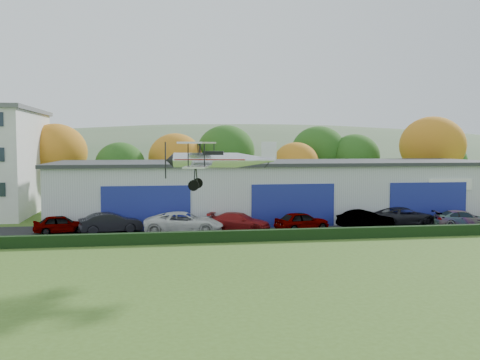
{
  "coord_description": "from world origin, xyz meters",
  "views": [
    {
      "loc": [
        -6.24,
        -21.15,
        6.97
      ],
      "look_at": [
        -1.13,
        11.34,
        4.72
      ],
      "focal_mm": 40.31,
      "sensor_mm": 36.0,
      "label": 1
    }
  ],
  "objects": [
    {
      "name": "car_2",
      "position": [
        -4.14,
        19.87,
        0.88
      ],
      "size": [
        6.3,
        3.48,
        1.67
      ],
      "primitive_type": "imported",
      "rotation": [
        0.0,
        0.0,
        1.45
      ],
      "color": "silver",
      "rests_on": "apron"
    },
    {
      "name": "car_3",
      "position": [
        0.26,
        20.5,
        0.77
      ],
      "size": [
        5.33,
        3.81,
        1.43
      ],
      "primitive_type": "imported",
      "rotation": [
        0.0,
        0.0,
        1.16
      ],
      "color": "maroon",
      "rests_on": "apron"
    },
    {
      "name": "tree_belt",
      "position": [
        0.85,
        40.62,
        5.61
      ],
      "size": [
        75.7,
        13.22,
        10.12
      ],
      "color": "#3D2614",
      "rests_on": "ground"
    },
    {
      "name": "biplane",
      "position": [
        -2.97,
        8.52,
        6.11
      ],
      "size": [
        6.27,
        7.14,
        2.66
      ],
      "rotation": [
        0.0,
        0.0,
        -0.21
      ],
      "color": "silver"
    },
    {
      "name": "apron",
      "position": [
        3.0,
        21.0,
        0.03
      ],
      "size": [
        48.0,
        9.0,
        0.05
      ],
      "primitive_type": "cube",
      "color": "black",
      "rests_on": "ground"
    },
    {
      "name": "car_6",
      "position": [
        14.54,
        21.36,
        0.8
      ],
      "size": [
        5.5,
        2.72,
        1.5
      ],
      "primitive_type": "imported",
      "rotation": [
        0.0,
        0.0,
        1.61
      ],
      "color": "black",
      "rests_on": "apron"
    },
    {
      "name": "car_4",
      "position": [
        5.19,
        19.94,
        0.8
      ],
      "size": [
        4.7,
        2.88,
        1.49
      ],
      "primitive_type": "imported",
      "rotation": [
        0.0,
        0.0,
        1.84
      ],
      "color": "gray",
      "rests_on": "apron"
    },
    {
      "name": "car_5",
      "position": [
        10.59,
        20.2,
        0.79
      ],
      "size": [
        4.68,
        2.14,
        1.49
      ],
      "primitive_type": "imported",
      "rotation": [
        0.0,
        0.0,
        1.7
      ],
      "color": "gray",
      "rests_on": "apron"
    },
    {
      "name": "ground",
      "position": [
        0.0,
        0.0,
        0.0
      ],
      "size": [
        300.0,
        300.0,
        0.0
      ],
      "primitive_type": "plane",
      "color": "#405C1D",
      "rests_on": "ground"
    },
    {
      "name": "car_0",
      "position": [
        -13.49,
        21.62,
        0.75
      ],
      "size": [
        4.34,
        2.41,
        1.4
      ],
      "primitive_type": "imported",
      "rotation": [
        0.0,
        0.0,
        1.77
      ],
      "color": "gray",
      "rests_on": "apron"
    },
    {
      "name": "hangar",
      "position": [
        5.0,
        27.98,
        2.66
      ],
      "size": [
        40.6,
        12.6,
        5.3
      ],
      "color": "#B2B7BC",
      "rests_on": "ground"
    },
    {
      "name": "distant_hills",
      "position": [
        -4.38,
        140.0,
        -13.05
      ],
      "size": [
        430.0,
        196.0,
        56.0
      ],
      "color": "#4C6642",
      "rests_on": "ground"
    },
    {
      "name": "hedge",
      "position": [
        3.0,
        16.2,
        0.4
      ],
      "size": [
        46.0,
        0.6,
        0.8
      ],
      "primitive_type": "cube",
      "color": "black",
      "rests_on": "ground"
    },
    {
      "name": "car_1",
      "position": [
        -9.71,
        21.15,
        0.83
      ],
      "size": [
        5.0,
        2.71,
        1.57
      ],
      "primitive_type": "imported",
      "rotation": [
        0.0,
        0.0,
        1.8
      ],
      "color": "black",
      "rests_on": "apron"
    },
    {
      "name": "car_7",
      "position": [
        18.86,
        19.68,
        0.73
      ],
      "size": [
        4.88,
        2.56,
        1.35
      ],
      "primitive_type": "imported",
      "rotation": [
        0.0,
        0.0,
        1.42
      ],
      "color": "gray",
      "rests_on": "apron"
    }
  ]
}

